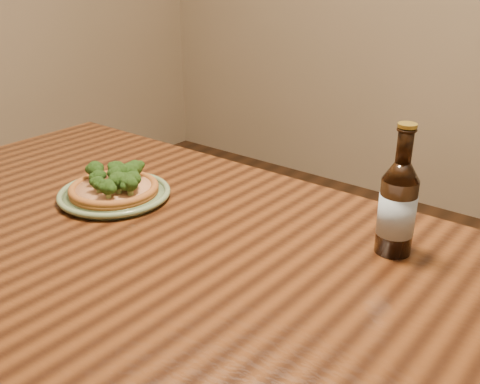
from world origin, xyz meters
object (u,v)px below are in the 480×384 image
Objects in this scene: plate at (114,194)px; beer_bottle at (397,207)px; pizza at (115,185)px; table at (163,282)px.

plate is 0.64m from beer_bottle.
table is at bearing -20.21° from pizza.
pizza is (0.00, 0.00, 0.02)m from plate.
plate is 1.02× the size of beer_bottle.
pizza reaches higher than plate.
plate is at bearing -142.40° from pizza.
table is at bearing -159.37° from beer_bottle.
pizza is at bearing 159.79° from table.
beer_bottle is (0.61, 0.16, 0.06)m from pizza.
beer_bottle reaches higher than plate.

